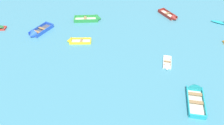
# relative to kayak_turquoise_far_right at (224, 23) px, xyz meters

# --- Properties ---
(kayak_turquoise_far_right) EXTENTS (3.74, 1.92, 0.36)m
(kayak_turquoise_far_right) POSITION_rel_kayak_turquoise_far_right_xyz_m (0.00, 0.00, 0.00)
(kayak_turquoise_far_right) COLOR teal
(kayak_turquoise_far_right) RESTS_ON ground_plane
(rowboat_green_near_camera) EXTENTS (4.32, 2.09, 1.37)m
(rowboat_green_near_camera) POSITION_rel_kayak_turquoise_far_right_xyz_m (-19.59, -0.94, 0.06)
(rowboat_green_near_camera) COLOR beige
(rowboat_green_near_camera) RESTS_ON ground_plane
(rowboat_white_back_row_left) EXTENTS (1.15, 2.73, 0.86)m
(rowboat_white_back_row_left) POSITION_rel_kayak_turquoise_far_right_xyz_m (-9.06, -11.13, -0.05)
(rowboat_white_back_row_left) COLOR beige
(rowboat_white_back_row_left) RESTS_ON ground_plane
(rowboat_yellow_outer_left) EXTENTS (3.35, 1.54, 1.07)m
(rowboat_yellow_outer_left) POSITION_rel_kayak_turquoise_far_right_xyz_m (-21.11, -7.25, -0.02)
(rowboat_yellow_outer_left) COLOR beige
(rowboat_yellow_outer_left) RESTS_ON ground_plane
(rowboat_blue_midfield_right) EXTENTS (2.93, 4.29, 1.37)m
(rowboat_blue_midfield_right) POSITION_rel_kayak_turquoise_far_right_xyz_m (-26.75, -5.94, 0.06)
(rowboat_blue_midfield_right) COLOR #4C4C51
(rowboat_blue_midfield_right) RESTS_ON ground_plane
(rowboat_maroon_distant_center) EXTENTS (3.15, 3.85, 1.09)m
(rowboat_maroon_distant_center) POSITION_rel_kayak_turquoise_far_right_xyz_m (-7.64, 1.12, 0.02)
(rowboat_maroon_distant_center) COLOR beige
(rowboat_maroon_distant_center) RESTS_ON ground_plane
(rowboat_turquoise_cluster_inner) EXTENTS (1.86, 4.54, 1.47)m
(rowboat_turquoise_cluster_inner) POSITION_rel_kayak_turquoise_far_right_xyz_m (-6.57, -15.29, 0.04)
(rowboat_turquoise_cluster_inner) COLOR beige
(rowboat_turquoise_cluster_inner) RESTS_ON ground_plane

